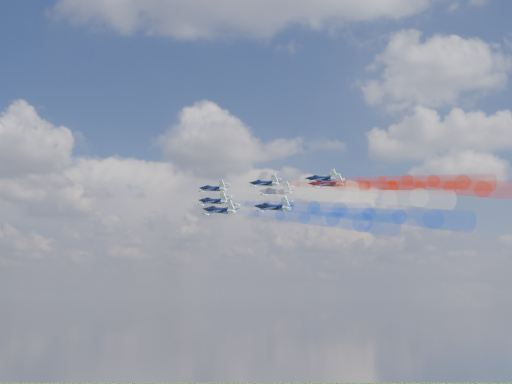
# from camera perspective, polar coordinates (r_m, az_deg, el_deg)

# --- Properties ---
(jet_lead) EXTENTS (17.28, 16.94, 8.75)m
(jet_lead) POSITION_cam_1_polar(r_m,az_deg,el_deg) (189.65, -3.88, 0.31)
(jet_lead) COLOR black
(trail_lead) EXTENTS (39.23, 33.27, 12.65)m
(trail_lead) POSITION_cam_1_polar(r_m,az_deg,el_deg) (167.86, 2.34, 0.01)
(trail_lead) COLOR white
(jet_inner_left) EXTENTS (17.28, 16.94, 8.75)m
(jet_inner_left) POSITION_cam_1_polar(r_m,az_deg,el_deg) (174.68, -3.82, -0.83)
(jet_inner_left) COLOR black
(trail_inner_left) EXTENTS (39.23, 33.27, 12.65)m
(trail_inner_left) POSITION_cam_1_polar(r_m,az_deg,el_deg) (153.03, 3.01, -1.31)
(trail_inner_left) COLOR blue
(jet_inner_right) EXTENTS (17.28, 16.94, 8.75)m
(jet_inner_right) POSITION_cam_1_polar(r_m,az_deg,el_deg) (187.73, 0.77, 0.79)
(jet_inner_right) COLOR black
(trail_inner_right) EXTENTS (39.23, 33.27, 12.65)m
(trail_inner_right) POSITION_cam_1_polar(r_m,az_deg,el_deg) (167.69, 7.61, 0.55)
(trail_inner_right) COLOR red
(jet_outer_left) EXTENTS (17.28, 16.94, 8.75)m
(jet_outer_left) POSITION_cam_1_polar(r_m,az_deg,el_deg) (158.67, -3.29, -1.64)
(jet_outer_left) COLOR black
(trail_outer_left) EXTENTS (39.23, 33.27, 12.65)m
(trail_outer_left) POSITION_cam_1_polar(r_m,az_deg,el_deg) (137.37, 4.41, -2.31)
(trail_outer_left) COLOR blue
(jet_center_third) EXTENTS (17.28, 16.94, 8.75)m
(jet_center_third) POSITION_cam_1_polar(r_m,az_deg,el_deg) (170.79, 1.77, 0.04)
(jet_center_third) COLOR black
(trail_center_third) EXTENTS (39.23, 33.27, 12.65)m
(trail_center_third) POSITION_cam_1_polar(r_m,az_deg,el_deg) (151.29, 9.50, -0.33)
(trail_center_third) COLOR white
(jet_outer_right) EXTENTS (17.28, 16.94, 8.75)m
(jet_outer_right) POSITION_cam_1_polar(r_m,az_deg,el_deg) (186.24, 5.95, 1.21)
(jet_outer_right) COLOR black
(trail_outer_right) EXTENTS (39.23, 33.27, 12.65)m
(trail_outer_right) POSITION_cam_1_polar(r_m,az_deg,el_deg) (168.31, 13.39, 1.00)
(trail_outer_right) COLOR red
(jet_rear_left) EXTENTS (17.28, 16.94, 8.75)m
(jet_rear_left) POSITION_cam_1_polar(r_m,az_deg,el_deg) (155.49, 1.53, -1.37)
(jet_rear_left) COLOR black
(trail_rear_left) EXTENTS (39.23, 33.27, 12.65)m
(trail_rear_left) POSITION_cam_1_polar(r_m,az_deg,el_deg) (136.09, 10.09, -1.98)
(trail_rear_left) COLOR blue
(jet_rear_right) EXTENTS (17.28, 16.94, 8.75)m
(jet_rear_right) POSITION_cam_1_polar(r_m,az_deg,el_deg) (171.53, 6.35, 0.73)
(jet_rear_right) COLOR black
(trail_rear_right) EXTENTS (39.23, 33.27, 12.65)m
(trail_rear_right) POSITION_cam_1_polar(r_m,az_deg,el_deg) (153.91, 14.55, 0.44)
(trail_rear_right) COLOR red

